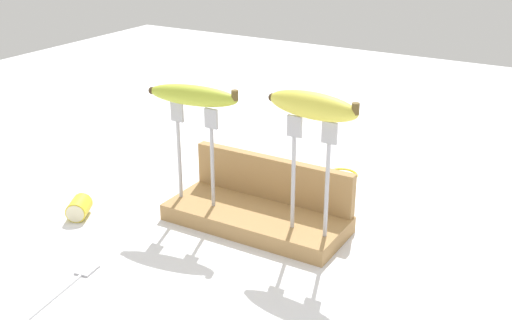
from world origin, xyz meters
The scene contains 11 objects.
ground_plane centered at (0.00, 0.00, 0.00)m, with size 3.00×3.00×0.00m, color silver.
wooden_board centered at (0.00, 0.00, 0.02)m, with size 0.33×0.14×0.03m, color #A87F4C.
board_backstop centered at (0.00, 0.06, 0.07)m, with size 0.33×0.02×0.08m, color #A87F4C.
fork_stand_left centered at (-0.12, -0.02, 0.14)m, with size 0.10×0.01×0.19m.
fork_stand_right centered at (0.12, -0.02, 0.15)m, with size 0.09×0.01×0.20m.
banana_raised_left centered at (-0.12, -0.02, 0.24)m, with size 0.18×0.06×0.04m.
banana_raised_right centered at (0.12, -0.02, 0.26)m, with size 0.17×0.06×0.04m.
fork_fallen_near centered at (-0.15, -0.31, 0.00)m, with size 0.04×0.17×0.01m.
banana_chunk_near centered at (0.04, 0.12, 0.02)m, with size 0.07×0.06×0.04m.
banana_chunk_far centered at (-0.30, -0.14, 0.02)m, with size 0.06×0.06×0.04m.
wire_coil centered at (0.04, 0.30, 0.00)m, with size 0.07×0.07×0.01m, color gold.
Camera 1 is at (0.52, -0.89, 0.55)m, focal length 44.34 mm.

